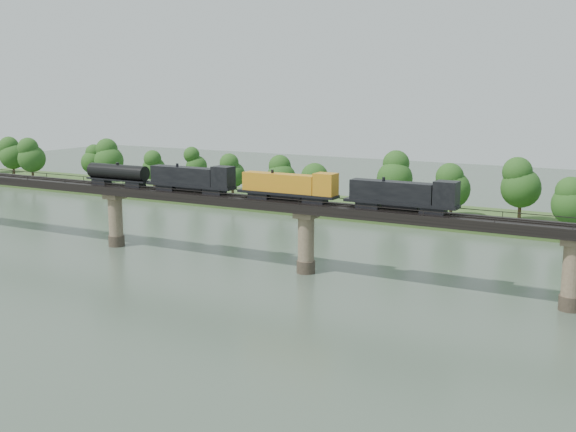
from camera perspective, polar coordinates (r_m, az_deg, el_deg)
The scene contains 6 objects.
ground at distance 91.98m, azimuth -7.37°, elevation -8.70°, with size 400.00×400.00×0.00m, color #364537.
far_bank at distance 165.78m, azimuth 10.26°, elevation 0.14°, with size 300.00×24.00×1.60m, color #2E4A1D.
bridge at distance 115.08m, azimuth 1.43°, elevation -1.88°, with size 236.00×30.00×11.50m.
bridge_superstructure at distance 113.89m, azimuth 1.45°, elevation 1.24°, with size 220.00×4.90×0.75m.
far_treeline at distance 163.20m, azimuth 7.12°, elevation 2.92°, with size 289.06×17.54×13.60m.
freight_train at distance 118.31m, azimuth -2.70°, elevation 2.56°, with size 70.10×2.73×4.83m.
Camera 1 is at (51.95, -69.68, 30.09)m, focal length 45.00 mm.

